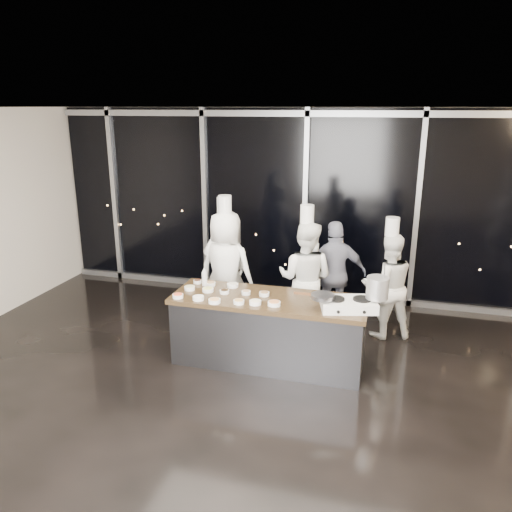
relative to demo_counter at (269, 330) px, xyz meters
The scene contains 14 objects.
ground 1.01m from the demo_counter, 90.00° to the right, with size 9.00×9.00×0.00m, color black.
room_shell 2.01m from the demo_counter, 78.94° to the right, with size 9.02×7.02×3.21m.
window_wall 2.78m from the demo_counter, 90.00° to the left, with size 8.90×0.11×3.20m.
demo_counter is the anchor object (origin of this frame).
stove 1.13m from the demo_counter, ahead, with size 0.72×0.54×0.14m.
frying_pan 0.94m from the demo_counter, 15.80° to the right, with size 0.51×0.34×0.05m.
stock_pot 1.50m from the demo_counter, ahead, with size 0.26×0.26×0.26m, color silver.
prep_bowls 0.74m from the demo_counter, behind, with size 1.37×0.74×0.05m.
squeeze_bottle 1.11m from the demo_counter, 168.26° to the left, with size 0.07×0.07×0.26m.
chef_far_left 1.50m from the demo_counter, 131.84° to the left, with size 0.73×0.61×1.95m.
chef_left 1.37m from the demo_counter, 133.36° to the left, with size 0.95×0.70×2.00m.
chef_center 1.11m from the demo_counter, 73.78° to the left, with size 0.89×0.73×1.91m.
guest 1.58m from the demo_counter, 64.27° to the left, with size 1.03×0.71×1.62m.
chef_right 1.91m from the demo_counter, 40.29° to the left, with size 0.89×0.79×1.76m.
Camera 1 is at (1.40, -4.80, 3.22)m, focal length 35.00 mm.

